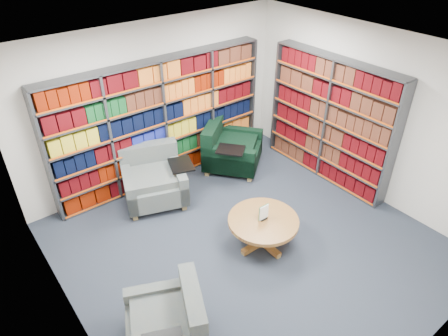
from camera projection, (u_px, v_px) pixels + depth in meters
room_shell at (252, 166)px, 5.22m from camera, size 5.02×5.02×2.82m
bookshelf_back at (163, 122)px, 6.93m from camera, size 4.00×0.28×2.20m
bookshelf_right at (329, 121)px, 6.98m from camera, size 0.28×2.50×2.20m
chair_teal_left at (153, 179)px, 6.77m from camera, size 1.31×1.26×0.90m
chair_green_right at (228, 150)px, 7.58m from camera, size 1.38×1.38×0.90m
chair_teal_front at (172, 323)px, 4.49m from camera, size 1.12×1.14×0.77m
coffee_table at (263, 224)px, 5.77m from camera, size 1.02×1.02×0.72m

